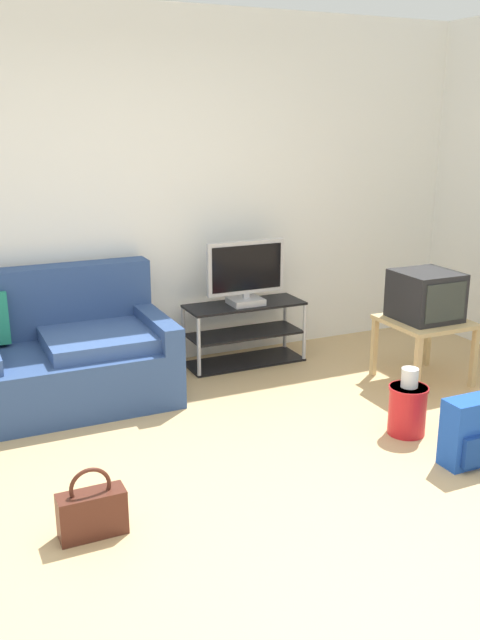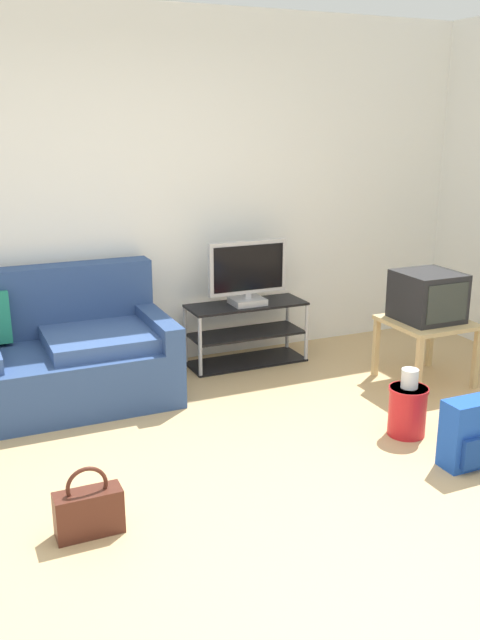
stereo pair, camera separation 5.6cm
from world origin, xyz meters
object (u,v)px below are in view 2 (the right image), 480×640
tv_stand (246,333)px  side_table (427,329)px  couch (21,360)px  cleaning_bucket (408,407)px  crt_tv (428,296)px  backpack (469,434)px  flat_tv (248,274)px  handbag (89,511)px

tv_stand → side_table: tv_stand is taller
couch → cleaning_bucket: couch is taller
side_table → crt_tv: crt_tv is taller
cleaning_bucket → side_table: bearing=45.7°
backpack → cleaning_bucket: 0.47m
backpack → cleaning_bucket: (-0.07, 0.47, -0.01)m
flat_tv → handbag: 2.57m
side_table → crt_tv: (-0.00, 0.02, 0.25)m
crt_tv → cleaning_bucket: crt_tv is taller
backpack → cleaning_bucket: cleaning_bucket is taller
flat_tv → crt_tv: 1.36m
side_table → crt_tv: size_ratio=1.32×
tv_stand → crt_tv: (1.04, -0.90, 0.41)m
tv_stand → cleaning_bucket: (0.37, -1.61, -0.06)m
couch → side_table: 2.89m
couch → side_table: size_ratio=3.48×
couch → flat_tv: flat_tv is taller
flat_tv → handbag: bearing=-131.9°
flat_tv → cleaning_bucket: (0.37, -1.59, -0.56)m
backpack → tv_stand: bearing=100.0°
cleaning_bucket → backpack: bearing=-82.0°
cleaning_bucket → crt_tv: bearing=46.4°
couch → crt_tv: bearing=-15.2°
handbag → cleaning_bucket: (2.03, 0.27, 0.06)m
side_table → backpack: bearing=-117.7°
tv_stand → handbag: tv_stand is taller
couch → cleaning_bucket: 2.57m
cleaning_bucket → flat_tv: bearing=103.0°
tv_stand → crt_tv: 1.44m
flat_tv → tv_stand: bearing=90.0°
tv_stand → flat_tv: bearing=-90.0°
flat_tv → backpack: size_ratio=1.62×
tv_stand → flat_tv: flat_tv is taller
couch → cleaning_bucket: bearing=-34.7°
side_table → couch: bearing=164.5°
crt_tv → backpack: bearing=-117.4°
handbag → tv_stand: bearing=48.4°
flat_tv → crt_tv: bearing=-40.3°
crt_tv → cleaning_bucket: bearing=-133.6°
couch → flat_tv: 1.80m
couch → backpack: (2.18, -1.93, -0.12)m
tv_stand → cleaning_bucket: 1.65m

